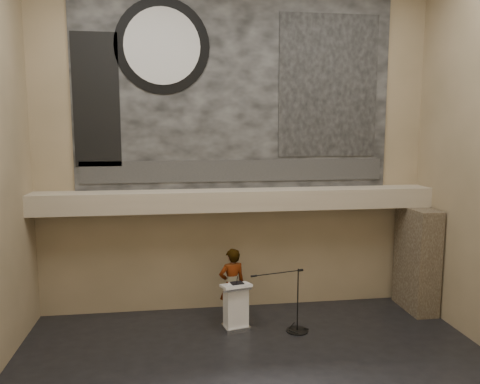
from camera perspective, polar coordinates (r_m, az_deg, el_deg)
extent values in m
cube|color=#827152|center=(12.01, -0.54, 5.49)|extent=(10.00, 0.02, 8.50)
cube|color=#827152|center=(4.23, 13.77, 0.71)|extent=(10.00, 0.02, 8.50)
cube|color=tan|center=(11.74, -0.27, -0.94)|extent=(10.00, 0.80, 0.50)
cylinder|color=#B2893D|center=(11.64, -8.08, -2.50)|extent=(0.04, 0.04, 0.06)
cylinder|color=#B2893D|center=(12.14, 8.69, -2.08)|extent=(0.04, 0.04, 0.06)
cube|color=black|center=(12.01, -0.53, 12.42)|extent=(8.00, 0.05, 5.00)
cube|color=#2A2A2A|center=(11.98, -0.49, 2.61)|extent=(7.76, 0.02, 0.55)
cylinder|color=black|center=(11.99, -9.47, 17.14)|extent=(2.30, 0.02, 2.30)
cylinder|color=silver|center=(11.97, -9.47, 17.15)|extent=(1.84, 0.02, 1.84)
cube|color=black|center=(12.52, 10.73, 12.56)|extent=(2.60, 0.02, 3.60)
cube|color=black|center=(11.98, -17.13, 10.64)|extent=(1.10, 0.02, 3.20)
cube|color=#433729|center=(13.13, 20.76, -7.66)|extent=(0.60, 1.40, 2.70)
cube|color=silver|center=(11.59, -0.51, -16.11)|extent=(0.68, 0.58, 0.08)
cube|color=white|center=(11.39, -0.51, -13.72)|extent=(0.59, 0.47, 0.96)
cube|color=white|center=(11.19, -0.50, -11.33)|extent=(0.76, 0.61, 0.12)
cube|color=black|center=(11.20, -0.36, -11.06)|extent=(0.32, 0.28, 0.04)
cube|color=silver|center=(11.13, -0.93, -11.26)|extent=(0.30, 0.36, 0.00)
imported|color=silver|center=(11.71, -0.98, -11.24)|extent=(0.75, 0.59, 1.83)
cylinder|color=black|center=(11.54, 6.99, -16.43)|extent=(0.52, 0.52, 0.02)
cylinder|color=black|center=(11.26, 7.05, -12.96)|extent=(0.03, 0.03, 1.52)
cylinder|color=black|center=(10.78, 4.47, -9.84)|extent=(1.21, 0.30, 0.02)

